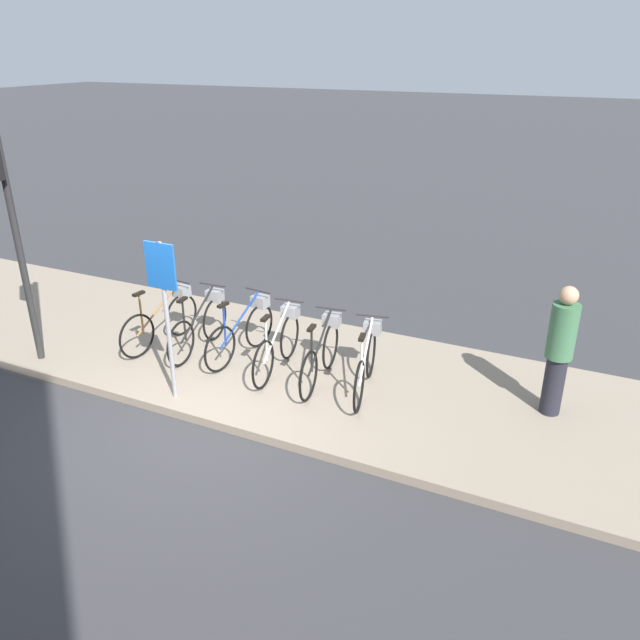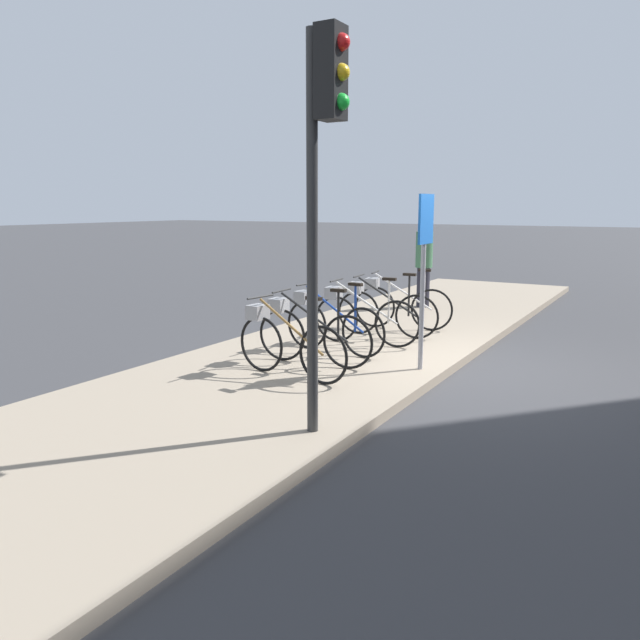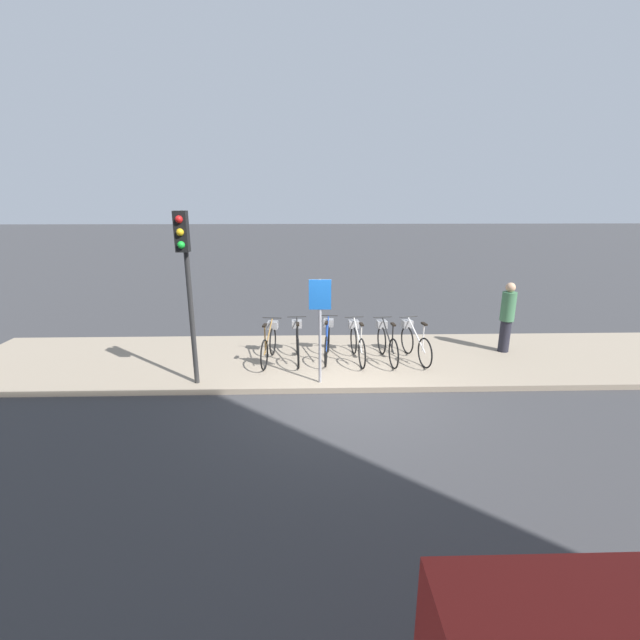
% 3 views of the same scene
% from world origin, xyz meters
% --- Properties ---
extents(ground_plane, '(120.00, 120.00, 0.00)m').
position_xyz_m(ground_plane, '(0.00, 0.00, 0.00)').
color(ground_plane, '#38383A').
extents(sidewalk, '(17.90, 3.48, 0.12)m').
position_xyz_m(sidewalk, '(0.00, 1.74, 0.06)').
color(sidewalk, gray).
rests_on(sidewalk, ground_plane).
extents(parked_bicycle_0, '(0.46, 1.65, 1.02)m').
position_xyz_m(parked_bicycle_0, '(-1.74, 1.59, 0.57)').
color(parked_bicycle_0, black).
rests_on(parked_bicycle_0, sidewalk).
extents(parked_bicycle_1, '(0.46, 1.66, 1.02)m').
position_xyz_m(parked_bicycle_1, '(-1.08, 1.67, 0.57)').
color(parked_bicycle_1, black).
rests_on(parked_bicycle_1, sidewalk).
extents(parked_bicycle_2, '(0.46, 1.65, 1.02)m').
position_xyz_m(parked_bicycle_2, '(-0.37, 1.76, 0.57)').
color(parked_bicycle_2, black).
rests_on(parked_bicycle_2, sidewalk).
extents(parked_bicycle_3, '(0.46, 1.65, 1.02)m').
position_xyz_m(parked_bicycle_3, '(0.33, 1.61, 0.57)').
color(parked_bicycle_3, black).
rests_on(parked_bicycle_3, sidewalk).
extents(parked_bicycle_4, '(0.46, 1.65, 1.02)m').
position_xyz_m(parked_bicycle_4, '(1.02, 1.59, 0.57)').
color(parked_bicycle_4, black).
rests_on(parked_bicycle_4, sidewalk).
extents(parked_bicycle_5, '(0.51, 1.63, 1.02)m').
position_xyz_m(parked_bicycle_5, '(1.69, 1.60, 0.57)').
color(parked_bicycle_5, black).
rests_on(parked_bicycle_5, sidewalk).
extents(pedestrian, '(0.34, 0.34, 1.75)m').
position_xyz_m(pedestrian, '(4.08, 2.06, 1.04)').
color(pedestrian, '#23232D').
rests_on(pedestrian, sidewalk).
extents(traffic_light, '(0.24, 0.40, 3.49)m').
position_xyz_m(traffic_light, '(-3.15, 0.24, 2.63)').
color(traffic_light, '#2D2D2D').
rests_on(traffic_light, sidewalk).
extents(sign_post, '(0.44, 0.07, 2.18)m').
position_xyz_m(sign_post, '(-0.58, 0.29, 1.61)').
color(sign_post, '#99999E').
rests_on(sign_post, sidewalk).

